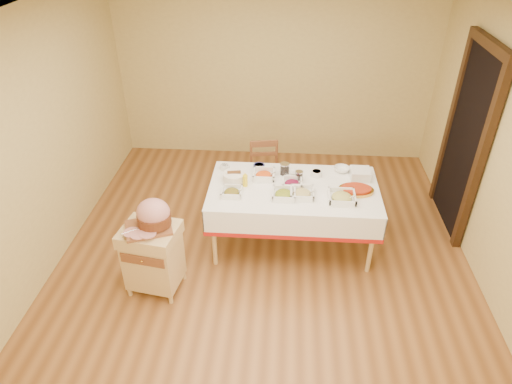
{
  "coord_description": "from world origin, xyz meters",
  "views": [
    {
      "loc": [
        0.19,
        -3.84,
        3.39
      ],
      "look_at": [
        -0.1,
        0.2,
        0.75
      ],
      "focal_mm": 32.0,
      "sensor_mm": 36.0,
      "label": 1
    }
  ],
  "objects_px": {
    "ham_on_board": "(153,216)",
    "preserve_jar_left": "(285,170)",
    "bread_basket": "(234,177)",
    "dining_chair": "(265,174)",
    "preserve_jar_right": "(299,176)",
    "brass_platter": "(356,190)",
    "mustard_bottle": "(245,180)",
    "plate_stack": "(360,174)",
    "butcher_cart": "(153,255)",
    "dining_table": "(293,200)"
  },
  "relations": [
    {
      "from": "dining_table",
      "to": "preserve_jar_left",
      "type": "xyz_separation_m",
      "value": [
        -0.11,
        0.27,
        0.22
      ]
    },
    {
      "from": "mustard_bottle",
      "to": "bread_basket",
      "type": "bearing_deg",
      "value": 140.69
    },
    {
      "from": "dining_chair",
      "to": "preserve_jar_left",
      "type": "distance_m",
      "value": 0.7
    },
    {
      "from": "butcher_cart",
      "to": "preserve_jar_right",
      "type": "height_order",
      "value": "preserve_jar_right"
    },
    {
      "from": "butcher_cart",
      "to": "ham_on_board",
      "type": "relative_size",
      "value": 1.67
    },
    {
      "from": "preserve_jar_left",
      "to": "bread_basket",
      "type": "distance_m",
      "value": 0.57
    },
    {
      "from": "preserve_jar_left",
      "to": "bread_basket",
      "type": "bearing_deg",
      "value": -162.92
    },
    {
      "from": "ham_on_board",
      "to": "preserve_jar_left",
      "type": "xyz_separation_m",
      "value": [
        1.21,
        1.05,
        -0.05
      ]
    },
    {
      "from": "butcher_cart",
      "to": "mustard_bottle",
      "type": "height_order",
      "value": "mustard_bottle"
    },
    {
      "from": "ham_on_board",
      "to": "brass_platter",
      "type": "relative_size",
      "value": 1.21
    },
    {
      "from": "preserve_jar_left",
      "to": "brass_platter",
      "type": "bearing_deg",
      "value": -21.65
    },
    {
      "from": "mustard_bottle",
      "to": "preserve_jar_right",
      "type": "bearing_deg",
      "value": 15.79
    },
    {
      "from": "butcher_cart",
      "to": "preserve_jar_right",
      "type": "bearing_deg",
      "value": 34.28
    },
    {
      "from": "butcher_cart",
      "to": "brass_platter",
      "type": "xyz_separation_m",
      "value": [
        2.02,
        0.78,
        0.36
      ]
    },
    {
      "from": "dining_table",
      "to": "plate_stack",
      "type": "height_order",
      "value": "plate_stack"
    },
    {
      "from": "plate_stack",
      "to": "brass_platter",
      "type": "height_order",
      "value": "plate_stack"
    },
    {
      "from": "mustard_bottle",
      "to": "dining_table",
      "type": "bearing_deg",
      "value": 0.8
    },
    {
      "from": "ham_on_board",
      "to": "butcher_cart",
      "type": "bearing_deg",
      "value": -141.95
    },
    {
      "from": "dining_chair",
      "to": "brass_platter",
      "type": "height_order",
      "value": "dining_chair"
    },
    {
      "from": "bread_basket",
      "to": "mustard_bottle",
      "type": "bearing_deg",
      "value": -39.31
    },
    {
      "from": "dining_table",
      "to": "mustard_bottle",
      "type": "relative_size",
      "value": 11.0
    },
    {
      "from": "preserve_jar_right",
      "to": "plate_stack",
      "type": "bearing_deg",
      "value": 8.17
    },
    {
      "from": "butcher_cart",
      "to": "preserve_jar_right",
      "type": "relative_size",
      "value": 6.88
    },
    {
      "from": "mustard_bottle",
      "to": "bread_basket",
      "type": "xyz_separation_m",
      "value": [
        -0.13,
        0.11,
        -0.03
      ]
    },
    {
      "from": "mustard_bottle",
      "to": "ham_on_board",
      "type": "bearing_deg",
      "value": -136.04
    },
    {
      "from": "preserve_jar_right",
      "to": "preserve_jar_left",
      "type": "bearing_deg",
      "value": 144.6
    },
    {
      "from": "preserve_jar_left",
      "to": "mustard_bottle",
      "type": "relative_size",
      "value": 0.82
    },
    {
      "from": "preserve_jar_left",
      "to": "preserve_jar_right",
      "type": "relative_size",
      "value": 1.24
    },
    {
      "from": "preserve_jar_left",
      "to": "dining_chair",
      "type": "bearing_deg",
      "value": 114.9
    },
    {
      "from": "brass_platter",
      "to": "bread_basket",
      "type": "bearing_deg",
      "value": 174.19
    },
    {
      "from": "plate_stack",
      "to": "dining_table",
      "type": "bearing_deg",
      "value": -160.85
    },
    {
      "from": "ham_on_board",
      "to": "preserve_jar_left",
      "type": "bearing_deg",
      "value": 40.72
    },
    {
      "from": "dining_table",
      "to": "butcher_cart",
      "type": "xyz_separation_m",
      "value": [
        -1.37,
        -0.81,
        -0.17
      ]
    },
    {
      "from": "dining_chair",
      "to": "brass_platter",
      "type": "distance_m",
      "value": 1.35
    },
    {
      "from": "preserve_jar_right",
      "to": "brass_platter",
      "type": "relative_size",
      "value": 0.29
    },
    {
      "from": "ham_on_board",
      "to": "plate_stack",
      "type": "distance_m",
      "value": 2.29
    },
    {
      "from": "dining_table",
      "to": "brass_platter",
      "type": "bearing_deg",
      "value": -2.87
    },
    {
      "from": "mustard_bottle",
      "to": "plate_stack",
      "type": "distance_m",
      "value": 1.28
    },
    {
      "from": "plate_stack",
      "to": "brass_platter",
      "type": "distance_m",
      "value": 0.3
    },
    {
      "from": "dining_chair",
      "to": "preserve_jar_right",
      "type": "bearing_deg",
      "value": -57.76
    },
    {
      "from": "preserve_jar_right",
      "to": "mustard_bottle",
      "type": "height_order",
      "value": "mustard_bottle"
    },
    {
      "from": "preserve_jar_right",
      "to": "brass_platter",
      "type": "bearing_deg",
      "value": -17.42
    },
    {
      "from": "mustard_bottle",
      "to": "brass_platter",
      "type": "bearing_deg",
      "value": -1.24
    },
    {
      "from": "dining_table",
      "to": "dining_chair",
      "type": "xyz_separation_m",
      "value": [
        -0.35,
        0.8,
        -0.16
      ]
    },
    {
      "from": "brass_platter",
      "to": "preserve_jar_left",
      "type": "bearing_deg",
      "value": 158.35
    },
    {
      "from": "ham_on_board",
      "to": "plate_stack",
      "type": "xyz_separation_m",
      "value": [
        2.05,
        1.03,
        -0.06
      ]
    },
    {
      "from": "dining_chair",
      "to": "mustard_bottle",
      "type": "bearing_deg",
      "value": -102.02
    },
    {
      "from": "preserve_jar_right",
      "to": "plate_stack",
      "type": "xyz_separation_m",
      "value": [
        0.67,
        0.1,
        0.0
      ]
    },
    {
      "from": "dining_table",
      "to": "preserve_jar_left",
      "type": "height_order",
      "value": "preserve_jar_left"
    },
    {
      "from": "ham_on_board",
      "to": "brass_platter",
      "type": "xyz_separation_m",
      "value": [
        1.97,
        0.74,
        -0.09
      ]
    }
  ]
}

